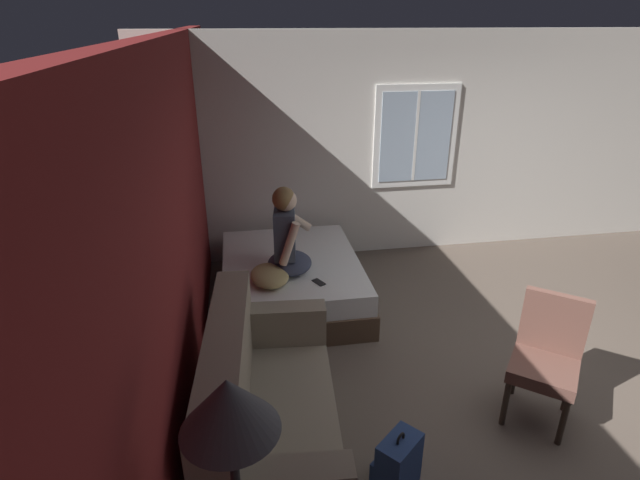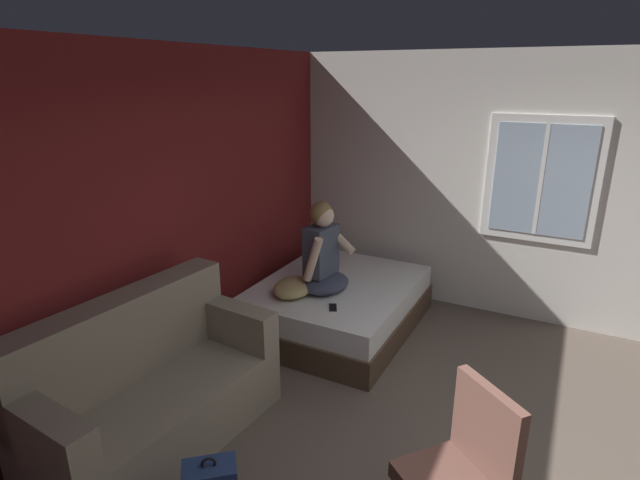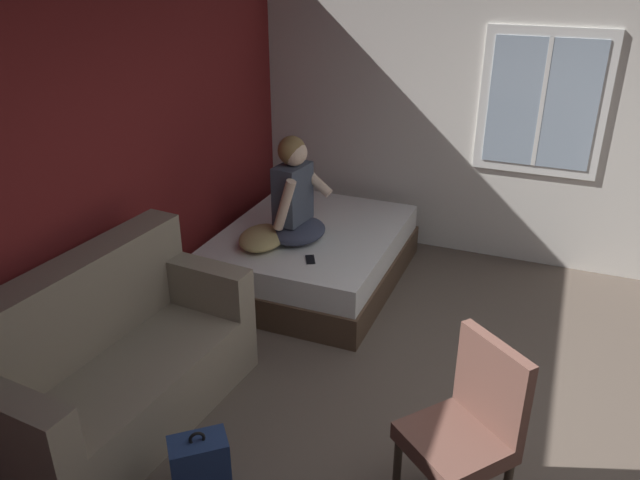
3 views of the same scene
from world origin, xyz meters
TOP-DOWN VIEW (x-y plane):
  - wall_back_accent at (0.00, 3.04)m, footprint 10.38×0.16m
  - wall_side_with_window at (2.77, 0.00)m, footprint 0.19×7.32m
  - bed at (1.61, 2.06)m, footprint 1.80×1.46m
  - couch at (-0.50, 2.48)m, footprint 1.76×0.95m
  - side_chair at (-0.37, 0.39)m, footprint 0.65×0.65m
  - person_seated at (1.39, 2.12)m, footprint 0.57×0.50m
  - throw_pillow at (1.17, 2.32)m, footprint 0.52×0.42m
  - cell_phone at (1.08, 1.85)m, footprint 0.16×0.13m

SIDE VIEW (x-z plane):
  - bed at x=1.61m, z-range 0.00..0.48m
  - couch at x=-0.50m, z-range -0.13..0.91m
  - cell_phone at x=1.08m, z-range 0.48..0.49m
  - side_chair at x=-0.37m, z-range 0.04..1.02m
  - throw_pillow at x=1.17m, z-range 0.48..0.62m
  - person_seated at x=1.39m, z-range 0.40..1.27m
  - wall_back_accent at x=0.00m, z-range 0.00..2.70m
  - wall_side_with_window at x=2.77m, z-range 0.00..2.70m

